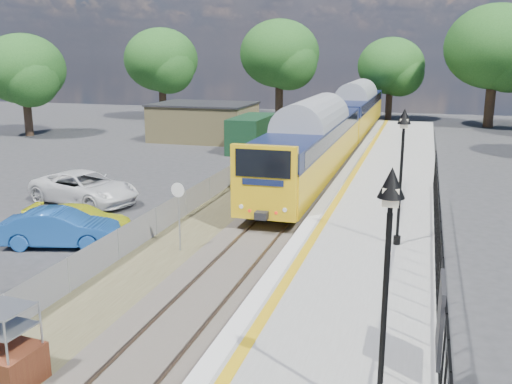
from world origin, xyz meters
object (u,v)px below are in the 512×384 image
at_px(train, 340,122).
at_px(speed_sign, 179,206).
at_px(victorian_lamp_north, 403,145).
at_px(car_white, 85,188).
at_px(victorian_lamp_south, 388,240).
at_px(brick_plinth, 8,349).
at_px(car_yellow, 81,220).
at_px(car_blue, 60,228).

bearing_deg(train, speed_sign, -96.21).
relative_size(victorian_lamp_north, car_white, 0.81).
relative_size(victorian_lamp_south, car_white, 0.81).
relative_size(victorian_lamp_north, brick_plinth, 2.39).
bearing_deg(victorian_lamp_south, car_white, 136.28).
height_order(speed_sign, car_yellow, speed_sign).
xyz_separation_m(victorian_lamp_south, train, (-5.50, 32.47, -1.96)).
xyz_separation_m(brick_plinth, speed_sign, (-0.00, 9.18, 0.87)).
bearing_deg(speed_sign, car_yellow, 175.21).
relative_size(speed_sign, car_blue, 0.60).
distance_m(victorian_lamp_south, speed_sign, 12.65).
relative_size(speed_sign, car_yellow, 0.63).
height_order(brick_plinth, car_blue, brick_plinth).
xyz_separation_m(speed_sign, car_blue, (-4.64, -0.67, -1.07)).
bearing_deg(car_white, brick_plinth, -139.19).
xyz_separation_m(speed_sign, car_white, (-7.37, 5.23, -1.01)).
height_order(victorian_lamp_south, brick_plinth, victorian_lamp_south).
bearing_deg(train, brick_plinth, -94.44).
distance_m(victorian_lamp_south, victorian_lamp_north, 10.00).
distance_m(train, brick_plinth, 32.30).
bearing_deg(speed_sign, brick_plinth, -85.31).
height_order(victorian_lamp_north, car_blue, victorian_lamp_north).
xyz_separation_m(victorian_lamp_north, car_white, (-15.17, 4.70, -3.51)).
bearing_deg(victorian_lamp_south, victorian_lamp_north, 91.15).
bearing_deg(car_white, car_blue, -141.46).
bearing_deg(victorian_lamp_south, speed_sign, 130.17).
bearing_deg(brick_plinth, car_yellow, 115.26).
bearing_deg(brick_plinth, car_blue, 118.62).
bearing_deg(brick_plinth, car_white, 117.10).
relative_size(victorian_lamp_south, car_blue, 1.05).
relative_size(victorian_lamp_north, car_yellow, 1.08).
height_order(victorian_lamp_south, car_white, victorian_lamp_south).
bearing_deg(victorian_lamp_south, car_yellow, 141.07).
relative_size(victorian_lamp_south, brick_plinth, 2.39).
distance_m(speed_sign, car_white, 9.09).
distance_m(victorian_lamp_north, car_blue, 13.00).
xyz_separation_m(train, brick_plinth, (-2.50, -32.18, -1.42)).
bearing_deg(car_white, train, -15.35).
bearing_deg(victorian_lamp_north, car_yellow, 178.81).
distance_m(victorian_lamp_south, car_white, 21.56).
bearing_deg(car_blue, speed_sign, -96.92).
relative_size(brick_plinth, car_blue, 0.44).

